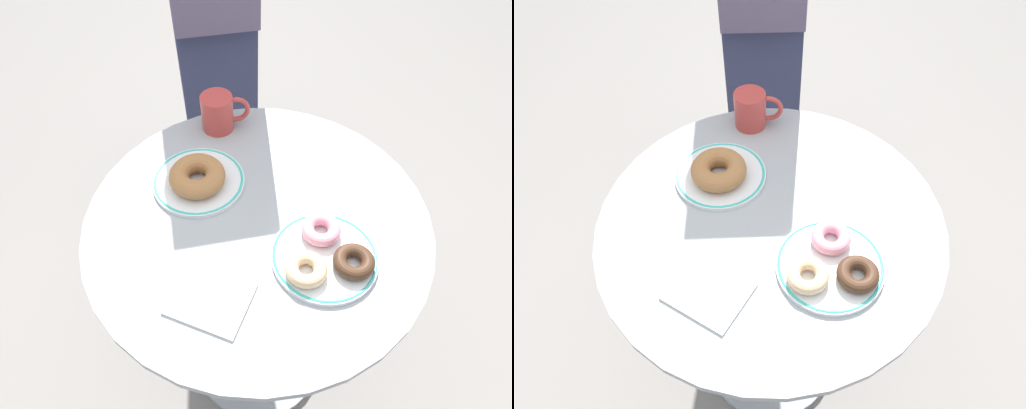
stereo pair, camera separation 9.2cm
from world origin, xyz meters
TOP-DOWN VIEW (x-y plane):
  - ground_plane at (0.00, 0.00)m, footprint 7.00×7.00m
  - cafe_table at (0.00, 0.00)m, footprint 0.73×0.73m
  - plate_left at (-0.16, 0.05)m, footprint 0.20×0.20m
  - plate_right at (0.16, -0.05)m, footprint 0.21×0.21m
  - donut_cinnamon at (-0.15, 0.04)m, footprint 0.16×0.16m
  - donut_chocolate at (0.21, -0.05)m, footprint 0.10×0.10m
  - donut_pink_frosted at (0.13, 0.00)m, footprint 0.11×0.11m
  - donut_glazed at (0.13, -0.10)m, footprint 0.10×0.10m
  - paper_napkin at (-0.01, -0.21)m, footprint 0.14×0.12m
  - coffee_mug at (-0.19, 0.24)m, footprint 0.11×0.08m
  - person_figure at (-0.39, 0.62)m, footprint 0.43×0.50m

SIDE VIEW (x-z plane):
  - ground_plane at x=0.00m, z-range -0.02..0.00m
  - cafe_table at x=0.00m, z-range 0.12..0.87m
  - paper_napkin at x=-0.01m, z-range 0.75..0.75m
  - plate_left at x=-0.16m, z-range 0.75..0.76m
  - plate_right at x=0.16m, z-range 0.75..0.76m
  - donut_chocolate at x=0.21m, z-range 0.76..0.79m
  - donut_pink_frosted at x=0.13m, z-range 0.76..0.79m
  - donut_glazed at x=0.13m, z-range 0.76..0.79m
  - donut_cinnamon at x=-0.15m, z-range 0.76..0.80m
  - coffee_mug at x=-0.19m, z-range 0.75..0.84m
  - person_figure at x=-0.39m, z-range -0.02..1.63m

